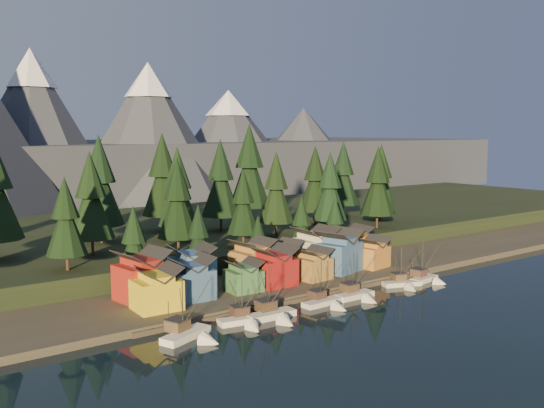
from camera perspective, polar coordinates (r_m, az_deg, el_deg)
ground at (r=120.79m, az=7.91°, el=-10.55°), size 500.00×500.00×0.00m
shore_strip at (r=150.60m, az=-2.88°, el=-6.66°), size 400.00×50.00×1.50m
hillside at (r=192.89m, az=-11.18°, el=-3.08°), size 420.00×100.00×6.00m
dock at (r=132.38m, az=2.85°, el=-8.70°), size 80.00×4.00×1.00m
mountain_ridge at (r=305.42m, az=-22.08°, el=4.56°), size 560.00×190.00×90.00m
boat_0 at (r=108.05m, az=-7.65°, el=-11.37°), size 10.86×11.40×12.28m
boat_1 at (r=115.20m, az=-2.48°, el=-10.32°), size 10.38×10.99×10.93m
boat_2 at (r=117.83m, az=0.23°, el=-9.75°), size 10.40×11.28×12.16m
boat_3 at (r=127.16m, az=5.16°, el=-8.72°), size 9.98×10.83×10.50m
boat_4 at (r=133.02m, az=8.13°, el=-7.94°), size 9.41×10.25×11.24m
boat_5 at (r=144.84m, az=12.34°, el=-6.92°), size 9.81×10.16×10.17m
boat_6 at (r=150.53m, az=14.43°, el=-6.30°), size 8.75×9.34×11.07m
house_front_0 at (r=120.71m, az=-10.83°, el=-7.66°), size 8.93×8.48×8.56m
house_front_1 at (r=126.83m, az=-7.76°, el=-6.79°), size 9.16×8.84×8.96m
house_front_2 at (r=132.09m, az=-2.71°, el=-6.68°), size 7.40×7.45×6.79m
house_front_3 at (r=136.64m, az=0.17°, el=-5.77°), size 8.65×8.25×8.76m
house_front_4 at (r=142.79m, az=3.80°, el=-5.53°), size 7.60×8.14×7.35m
house_front_5 at (r=150.61m, az=6.27°, el=-4.29°), size 11.75×11.11×10.32m
house_front_6 at (r=156.72m, az=9.34°, el=-4.41°), size 8.83×8.48×7.70m
house_back_0 at (r=127.92m, az=-12.16°, el=-6.43°), size 10.56×10.23×10.34m
house_back_1 at (r=133.51m, az=-7.57°, el=-5.89°), size 10.16×10.25×9.83m
house_back_2 at (r=142.49m, az=-1.86°, el=-5.10°), size 9.33×8.64×9.41m
house_back_3 at (r=146.78m, az=1.02°, el=-4.98°), size 9.48×8.80×8.24m
house_back_4 at (r=154.08m, az=4.06°, el=-4.00°), size 9.93×9.56×10.36m
house_back_5 at (r=164.14m, az=7.58°, el=-3.59°), size 8.77×8.86×9.19m
tree_hill_2 at (r=137.50m, az=-18.84°, el=-1.37°), size 8.79×8.79×20.47m
tree_hill_3 at (r=151.63m, az=-16.68°, el=0.48°), size 10.89×10.89×25.36m
tree_hill_4 at (r=168.20m, az=-15.90°, el=1.83°), size 12.50×12.50×29.13m
tree_hill_5 at (r=149.84m, az=-8.87°, el=0.29°), size 10.22×10.22×23.81m
tree_hill_6 at (r=166.62m, az=-8.85°, el=1.34°), size 11.08×11.08×25.82m
tree_hill_7 at (r=157.50m, az=-2.72°, el=0.02°), size 8.78×8.78×20.45m
tree_hill_8 at (r=181.49m, az=-4.86°, el=2.18°), size 11.88×11.88×27.68m
tree_hill_9 at (r=172.17m, az=0.40°, el=1.33°), size 10.45×10.45×24.34m
tree_hill_10 at (r=196.70m, az=-2.13°, el=3.34°), size 13.95×13.95×32.50m
tree_hill_11 at (r=178.50m, az=5.47°, el=1.45°), size 10.32×10.32×24.04m
tree_hill_12 at (r=195.65m, az=4.08°, el=2.15°), size 10.88×10.88×25.35m
tree_hill_13 at (r=189.54m, az=9.93°, el=1.91°), size 10.87×10.87×25.33m
tree_hill_14 at (r=212.07m, az=6.71°, el=2.66°), size 11.36×11.36×26.46m
tree_hill_15 at (r=183.35m, az=-10.24°, el=2.45°), size 12.67×12.67×29.52m
tree_hill_17 at (r=205.06m, az=10.21°, el=2.34°), size 11.04×11.04×25.72m
tree_shore_0 at (r=135.15m, az=-12.85°, el=-3.67°), size 8.00×8.00×18.63m
tree_shore_1 at (r=142.28m, az=-6.93°, el=-3.21°), size 7.63×7.63×17.78m
tree_shore_2 at (r=151.66m, az=-1.33°, el=-3.37°), size 5.90×5.90×13.75m
tree_shore_3 at (r=159.68m, az=2.78°, el=-2.08°), size 7.56×7.56×17.62m
tree_shore_4 at (r=167.56m, az=5.95°, el=-1.91°), size 7.05×7.05×16.43m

